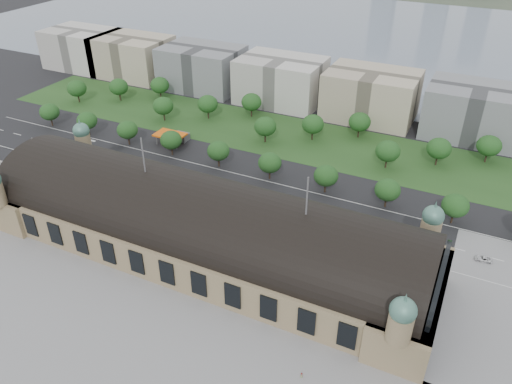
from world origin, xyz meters
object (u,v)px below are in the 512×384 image
at_px(traffic_car_5, 330,208).
at_px(parked_car_6, 192,199).
at_px(traffic_car_6, 483,259).
at_px(parked_car_3, 112,183).
at_px(traffic_car_2, 145,165).
at_px(pedestrian_0, 302,375).
at_px(traffic_car_1, 84,150).
at_px(parked_car_1, 139,184).
at_px(parked_car_5, 165,191).
at_px(bus_west, 242,207).
at_px(parked_car_4, 144,190).
at_px(traffic_car_0, 25,147).
at_px(bus_mid, 298,218).
at_px(parked_car_2, 125,180).
at_px(traffic_car_4, 244,191).
at_px(parked_car_0, 114,177).
at_px(petrol_station, 176,136).
at_px(bus_east, 284,218).

xyz_separation_m(traffic_car_5, parked_car_6, (-49.97, -17.11, 0.00)).
relative_size(traffic_car_6, parked_car_3, 1.37).
xyz_separation_m(traffic_car_2, pedestrian_0, (100.26, -70.94, 0.02)).
relative_size(traffic_car_1, parked_car_6, 0.78).
relative_size(parked_car_1, parked_car_5, 0.95).
distance_m(parked_car_1, bus_west, 46.11).
bearing_deg(pedestrian_0, parked_car_4, 138.37).
height_order(traffic_car_0, bus_mid, bus_mid).
xyz_separation_m(parked_car_2, parked_car_5, (19.75, 0.00, 0.01)).
distance_m(parked_car_4, pedestrian_0, 103.50).
bearing_deg(parked_car_2, traffic_car_6, 64.73).
distance_m(traffic_car_4, parked_car_3, 54.12).
bearing_deg(parked_car_6, parked_car_3, -112.10).
height_order(traffic_car_0, parked_car_0, traffic_car_0).
xyz_separation_m(traffic_car_2, parked_car_1, (7.29, -13.80, -0.03)).
bearing_deg(parked_car_2, parked_car_5, 60.39).
relative_size(parked_car_2, bus_mid, 0.42).
relative_size(traffic_car_5, bus_west, 0.41).
bearing_deg(parked_car_2, traffic_car_4, 76.19).
xyz_separation_m(petrol_station, traffic_car_4, (49.40, -26.71, -2.23)).
relative_size(parked_car_4, parked_car_5, 0.77).
bearing_deg(bus_west, petrol_station, 58.99).
bearing_deg(parked_car_1, pedestrian_0, 28.31).
distance_m(traffic_car_2, parked_car_2, 13.80).
bearing_deg(traffic_car_2, traffic_car_5, 94.21).
height_order(traffic_car_2, pedestrian_0, pedestrian_0).
bearing_deg(traffic_car_0, bus_east, 86.82).
bearing_deg(bus_west, parked_car_6, 99.56).
height_order(parked_car_2, bus_west, bus_west).
bearing_deg(parked_car_3, traffic_car_1, -151.62).
height_order(parked_car_6, bus_west, bus_west).
bearing_deg(traffic_car_5, parked_car_3, 99.34).
distance_m(traffic_car_0, traffic_car_5, 143.48).
bearing_deg(parked_car_3, parked_car_2, 109.32).
xyz_separation_m(parked_car_5, bus_west, (33.37, 2.00, 0.79)).
xyz_separation_m(petrol_station, parked_car_6, (33.85, -40.28, -2.20)).
distance_m(parked_car_5, pedestrian_0, 98.55).
distance_m(parked_car_0, parked_car_5, 25.33).
xyz_separation_m(traffic_car_1, traffic_car_6, (170.59, -3.28, 0.10)).
bearing_deg(traffic_car_5, petrol_station, 70.03).
bearing_deg(parked_car_0, parked_car_5, 58.72).
xyz_separation_m(traffic_car_2, parked_car_0, (-5.36, -13.80, -0.03)).
distance_m(traffic_car_2, bus_east, 71.33).
height_order(parked_car_1, bus_west, bus_west).
distance_m(parked_car_0, bus_mid, 80.34).
distance_m(traffic_car_4, parked_car_1, 43.08).
bearing_deg(parked_car_6, bus_east, 64.53).
xyz_separation_m(parked_car_1, parked_car_4, (4.82, -2.91, -0.03)).
distance_m(parked_car_0, parked_car_6, 37.99).
bearing_deg(parked_car_5, bus_east, 57.34).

